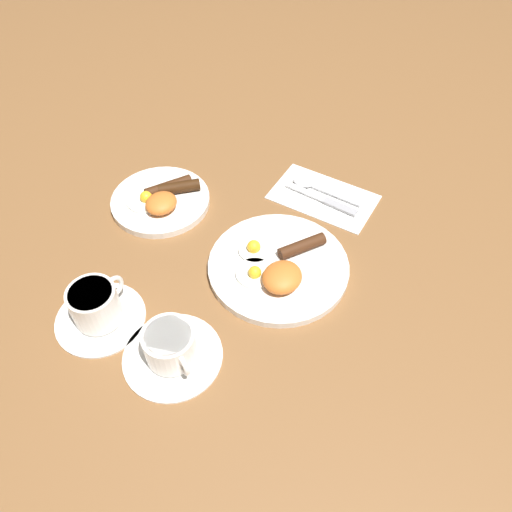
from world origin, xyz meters
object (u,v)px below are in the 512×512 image
breakfast_plate_near (278,267)px  teacup_far (97,308)px  spoon (310,185)px  teacup_near (171,349)px  breakfast_plate_far (161,199)px  knife (325,200)px

breakfast_plate_near → teacup_far: bearing=144.1°
breakfast_plate_near → spoon: 0.24m
teacup_near → spoon: teacup_near is taller
breakfast_plate_far → knife: breakfast_plate_far is taller
breakfast_plate_far → teacup_far: 0.29m
teacup_near → knife: size_ratio=0.98×
teacup_far → spoon: 0.51m
knife → breakfast_plate_far: bearing=34.5°
teacup_near → breakfast_plate_far: bearing=44.8°
breakfast_plate_far → spoon: breakfast_plate_far is taller
breakfast_plate_near → teacup_near: (-0.25, 0.04, 0.02)m
breakfast_plate_far → teacup_near: 0.37m
breakfast_plate_far → spoon: bearing=-45.8°
breakfast_plate_near → knife: size_ratio=1.57×
breakfast_plate_far → teacup_far: bearing=-158.6°
breakfast_plate_far → teacup_near: bearing=-135.2°
teacup_near → teacup_far: size_ratio=1.06×
breakfast_plate_far → teacup_near: teacup_near is taller
knife → spoon: spoon is taller
teacup_near → breakfast_plate_near: bearing=-9.2°
breakfast_plate_far → breakfast_plate_near: bearing=-92.1°
breakfast_plate_near → spoon: size_ratio=1.65×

